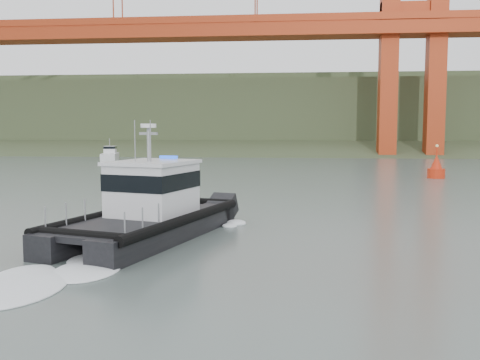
{
  "coord_description": "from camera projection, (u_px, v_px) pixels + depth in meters",
  "views": [
    {
      "loc": [
        1.83,
        -21.08,
        5.05
      ],
      "look_at": [
        -0.92,
        6.18,
        2.4
      ],
      "focal_mm": 40.0,
      "sensor_mm": 36.0,
      "label": 1
    }
  ],
  "objects": [
    {
      "name": "ground",
      "position": [
        247.0,
        254.0,
        21.55
      ],
      "size": [
        400.0,
        400.0,
        0.0
      ],
      "primitive_type": "plane",
      "color": "#51605A",
      "rests_on": "ground"
    },
    {
      "name": "headlands",
      "position": [
        287.0,
        121.0,
        145.15
      ],
      "size": [
        500.0,
        105.36,
        27.12
      ],
      "color": "#303F24",
      "rests_on": "ground"
    },
    {
      "name": "patrol_boat",
      "position": [
        149.0,
        208.0,
        24.74
      ],
      "size": [
        6.99,
        11.92,
        5.45
      ],
      "rotation": [
        0.0,
        0.0,
        -0.28
      ],
      "color": "black",
      "rests_on": "ground"
    },
    {
      "name": "motorboat",
      "position": [
        110.0,
        155.0,
        83.5
      ],
      "size": [
        3.59,
        6.88,
        3.61
      ],
      "rotation": [
        0.0,
        0.0,
        0.22
      ],
      "color": "silver",
      "rests_on": "ground"
    },
    {
      "name": "nav_buoy",
      "position": [
        436.0,
        169.0,
        54.33
      ],
      "size": [
        1.74,
        1.74,
        3.63
      ],
      "color": "red",
      "rests_on": "ground"
    }
  ]
}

